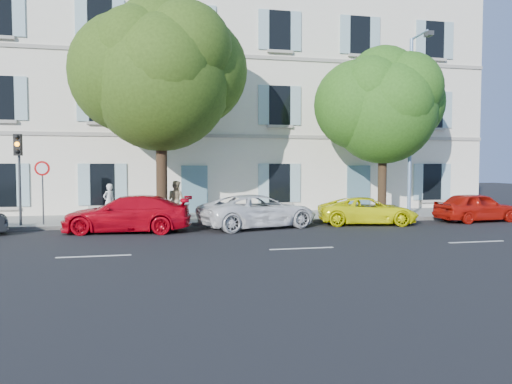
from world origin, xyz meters
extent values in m
plane|color=black|center=(0.00, 0.00, 0.00)|extent=(90.00, 90.00, 0.00)
cube|color=#A09E96|center=(0.00, 4.45, 0.07)|extent=(36.00, 4.50, 0.15)
cube|color=#9E998E|center=(0.00, 2.28, 0.08)|extent=(36.00, 0.16, 0.16)
cube|color=white|center=(0.00, 10.20, 6.00)|extent=(28.00, 7.00, 12.00)
imported|color=red|center=(-5.27, 0.94, 0.69)|extent=(5.02, 2.68, 1.38)
imported|color=white|center=(-0.17, 1.16, 0.67)|extent=(5.26, 3.48, 1.34)
imported|color=#FCFB0A|center=(4.63, 1.29, 0.58)|extent=(4.47, 2.71, 1.16)
imported|color=#B5150B|center=(9.81, 1.19, 0.65)|extent=(3.98, 1.94, 1.31)
cylinder|color=#3A2819|center=(-3.91, 3.12, 2.00)|extent=(0.46, 0.46, 3.69)
ellipsoid|color=#42661A|center=(-3.91, 3.12, 6.06)|extent=(5.91, 5.91, 6.50)
cylinder|color=#3A2819|center=(6.38, 3.46, 1.68)|extent=(0.40, 0.40, 3.06)
ellipsoid|color=#3B7C1F|center=(6.38, 3.46, 5.07)|extent=(4.97, 4.97, 5.47)
cylinder|color=#383A3D|center=(-9.41, 2.82, 1.63)|extent=(0.10, 0.10, 2.96)
cube|color=black|center=(-9.41, 2.67, 3.31)|extent=(0.30, 0.25, 0.84)
sphere|color=orange|center=(-9.41, 2.55, 3.33)|extent=(0.18, 0.18, 0.18)
cylinder|color=#383A3D|center=(-8.59, 2.90, 1.22)|extent=(0.06, 0.06, 2.15)
cylinder|color=red|center=(-8.59, 2.87, 2.39)|extent=(0.59, 0.04, 0.59)
cylinder|color=#7293BF|center=(7.50, 2.96, 4.26)|extent=(0.16, 0.16, 8.21)
cylinder|color=#7293BF|center=(7.50, 2.24, 8.36)|extent=(0.23, 1.44, 0.10)
cube|color=#383A3D|center=(7.50, 1.52, 8.21)|extent=(0.30, 0.48, 0.18)
imported|color=white|center=(-6.16, 4.37, 0.93)|extent=(0.67, 0.65, 1.56)
imported|color=tan|center=(-3.29, 3.76, 1.00)|extent=(1.04, 1.02, 1.69)
camera|label=1|loc=(-4.59, -18.29, 2.51)|focal=35.00mm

